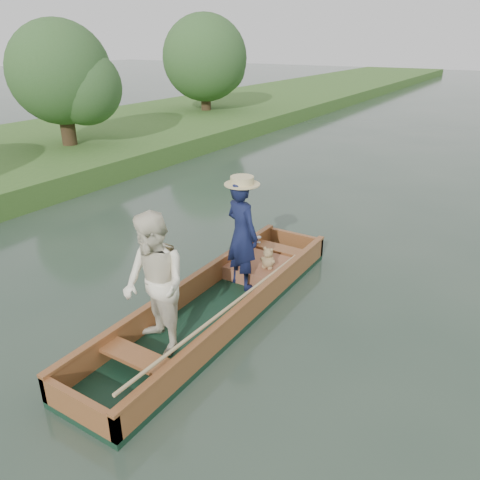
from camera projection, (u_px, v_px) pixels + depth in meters
The scene contains 3 objects.
ground at pixel (218, 315), 6.70m from camera, with size 120.00×120.00×0.00m, color #283D30.
trees_far at pixel (382, 78), 13.06m from camera, with size 22.94×12.74×4.65m.
punt at pixel (203, 280), 6.31m from camera, with size 1.21×5.00×1.87m.
Camera 1 is at (3.29, -4.68, 3.66)m, focal length 35.00 mm.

